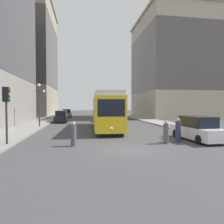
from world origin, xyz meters
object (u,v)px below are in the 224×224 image
(traffic_light_near_left, at_px, (6,100))
(lamp_post_left_near, at_px, (39,98))
(parked_car_right_far, at_px, (197,129))
(streetcar, at_px, (105,110))
(parked_car_left_near, at_px, (67,114))
(pedestrian_crossing_near, at_px, (178,131))
(pedestrian_on_sidewalk, at_px, (166,133))
(parked_car_left_mid, at_px, (61,117))
(pedestrian_crossing_far, at_px, (74,135))
(transit_bus, at_px, (113,109))

(traffic_light_near_left, xyz_separation_m, lamp_post_left_near, (-0.22, 11.05, 0.56))
(traffic_light_near_left, bearing_deg, parked_car_right_far, 0.42)
(streetcar, bearing_deg, traffic_light_near_left, -129.10)
(parked_car_left_near, xyz_separation_m, traffic_light_near_left, (-1.68, -30.61, 2.13))
(pedestrian_crossing_near, relative_size, traffic_light_near_left, 0.47)
(pedestrian_on_sidewalk, height_order, lamp_post_left_near, lamp_post_left_near)
(parked_car_left_mid, bearing_deg, pedestrian_on_sidewalk, -65.41)
(parked_car_left_mid, bearing_deg, traffic_light_near_left, -96.06)
(parked_car_left_near, bearing_deg, pedestrian_crossing_far, -84.56)
(parked_car_left_mid, relative_size, pedestrian_crossing_far, 3.15)
(transit_bus, relative_size, pedestrian_crossing_near, 7.22)
(pedestrian_crossing_near, bearing_deg, lamp_post_left_near, -57.78)
(streetcar, relative_size, traffic_light_near_left, 3.53)
(streetcar, bearing_deg, parked_car_right_far, -51.27)
(parked_car_left_near, relative_size, lamp_post_left_near, 0.84)
(streetcar, xyz_separation_m, parked_car_left_near, (-5.73, 22.33, -1.26))
(transit_bus, xyz_separation_m, lamp_post_left_near, (-10.84, -11.66, 1.58))
(pedestrian_crossing_near, bearing_deg, transit_bus, -101.57)
(streetcar, distance_m, pedestrian_crossing_near, 9.64)
(transit_bus, relative_size, pedestrian_on_sidewalk, 7.72)
(transit_bus, bearing_deg, parked_car_left_near, 138.12)
(parked_car_right_far, relative_size, traffic_light_near_left, 1.36)
(parked_car_left_mid, height_order, pedestrian_on_sidewalk, parked_car_left_mid)
(pedestrian_crossing_near, relative_size, pedestrian_on_sidewalk, 1.07)
(pedestrian_on_sidewalk, bearing_deg, lamp_post_left_near, -30.91)
(pedestrian_crossing_near, distance_m, traffic_light_near_left, 11.87)
(parked_car_right_far, distance_m, pedestrian_on_sidewalk, 3.00)
(streetcar, relative_size, pedestrian_crossing_near, 7.55)
(parked_car_left_near, relative_size, pedestrian_crossing_near, 2.49)
(parked_car_right_far, height_order, pedestrian_on_sidewalk, parked_car_right_far)
(streetcar, height_order, pedestrian_crossing_far, streetcar)
(pedestrian_crossing_far, bearing_deg, traffic_light_near_left, -174.16)
(pedestrian_crossing_far, xyz_separation_m, pedestrian_on_sidewalk, (6.26, -0.12, 0.01))
(parked_car_left_near, xyz_separation_m, pedestrian_crossing_near, (9.98, -30.88, -0.05))
(parked_car_left_near, height_order, pedestrian_crossing_near, parked_car_left_near)
(transit_bus, bearing_deg, pedestrian_crossing_near, -87.81)
(streetcar, height_order, traffic_light_near_left, streetcar)
(streetcar, bearing_deg, transit_bus, 80.18)
(transit_bus, xyz_separation_m, pedestrian_on_sidewalk, (-0.12, -23.50, -1.20))
(pedestrian_crossing_far, xyz_separation_m, lamp_post_left_near, (-4.46, 11.73, 2.79))
(parked_car_left_mid, bearing_deg, pedestrian_crossing_far, -82.84)
(parked_car_left_near, relative_size, pedestrian_on_sidewalk, 2.66)
(streetcar, relative_size, pedestrian_on_sidewalk, 8.07)
(pedestrian_crossing_far, xyz_separation_m, traffic_light_near_left, (-4.24, 0.67, 2.23))
(parked_car_left_mid, distance_m, lamp_post_left_near, 7.58)
(parked_car_left_mid, height_order, parked_car_right_far, same)
(parked_car_left_mid, relative_size, pedestrian_crossing_near, 2.91)
(streetcar, relative_size, lamp_post_left_near, 2.54)
(streetcar, bearing_deg, pedestrian_crossing_near, -60.86)
(streetcar, relative_size, pedestrian_crossing_far, 8.16)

